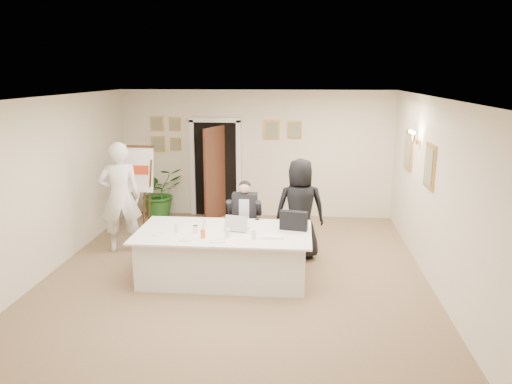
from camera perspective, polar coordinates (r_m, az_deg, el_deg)
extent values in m
plane|color=brown|center=(8.09, -2.29, -9.48)|extent=(7.00, 7.00, 0.00)
cube|color=white|center=(7.46, -2.50, 10.74)|extent=(6.00, 7.00, 0.02)
cube|color=beige|center=(11.07, -0.02, 4.35)|extent=(6.00, 0.10, 2.80)
cube|color=beige|center=(4.38, -8.48, -10.29)|extent=(6.00, 0.10, 2.80)
cube|color=beige|center=(8.58, -22.68, 0.62)|extent=(0.10, 7.00, 2.80)
cube|color=beige|center=(7.85, 19.86, -0.25)|extent=(0.10, 7.00, 2.80)
cube|color=black|center=(11.22, -4.62, 2.61)|extent=(0.92, 0.06, 2.10)
cube|color=white|center=(11.29, -7.25, 2.62)|extent=(0.10, 0.06, 2.20)
cube|color=white|center=(11.11, -2.00, 2.55)|extent=(0.10, 0.06, 2.20)
cube|color=#3D1C13|center=(10.81, -4.73, 2.09)|extent=(0.33, 0.81, 2.02)
cube|color=white|center=(7.86, -3.65, -7.26)|extent=(2.51, 1.25, 0.75)
cube|color=white|center=(7.73, -3.69, -4.59)|extent=(2.69, 1.43, 0.03)
cube|color=white|center=(9.91, -13.37, 2.49)|extent=(0.61, 0.18, 0.86)
imported|color=silver|center=(9.20, -15.27, -0.58)|extent=(0.85, 0.70, 1.99)
imported|color=black|center=(8.59, 5.06, -1.95)|extent=(0.92, 0.66, 1.75)
imported|color=#245B1E|center=(11.34, -11.02, -0.01)|extent=(1.33, 1.32, 1.12)
cube|color=black|center=(7.75, 4.32, -3.27)|extent=(0.44, 0.20, 0.30)
cube|color=white|center=(7.44, 1.90, -5.05)|extent=(0.34, 0.25, 0.03)
cylinder|color=white|center=(7.70, -11.12, -4.72)|extent=(0.23, 0.23, 0.01)
cylinder|color=white|center=(7.42, -7.94, -5.30)|extent=(0.30, 0.30, 0.01)
cylinder|color=white|center=(7.28, -4.43, -5.58)|extent=(0.28, 0.28, 0.01)
cylinder|color=silver|center=(7.74, -9.05, -4.07)|extent=(0.08, 0.08, 0.14)
cylinder|color=silver|center=(7.41, -3.28, -4.71)|extent=(0.09, 0.09, 0.14)
cylinder|color=silver|center=(7.34, -0.27, -4.86)|extent=(0.08, 0.08, 0.14)
cylinder|color=silver|center=(7.91, -5.94, -3.57)|extent=(0.08, 0.08, 0.14)
cylinder|color=orange|center=(7.42, -6.09, -4.78)|extent=(0.08, 0.08, 0.13)
cylinder|color=silver|center=(7.69, -6.93, -4.23)|extent=(0.10, 0.10, 0.11)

